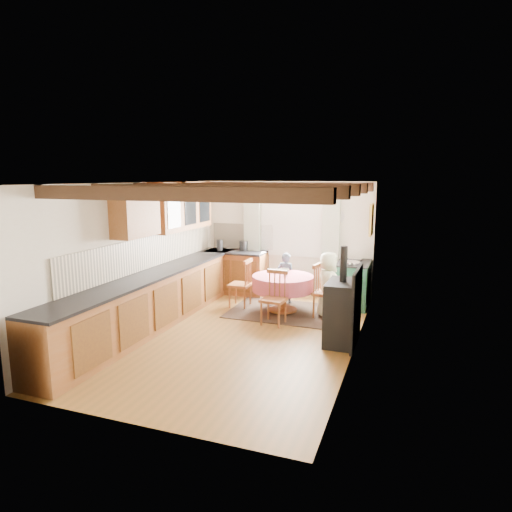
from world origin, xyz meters
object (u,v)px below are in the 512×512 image
at_px(cast_iron_stove, 342,295).
at_px(child_far, 286,278).
at_px(child_right, 328,285).
at_px(chair_left, 240,283).
at_px(aga_range, 353,283).
at_px(cup, 285,273).
at_px(chair_right, 326,291).
at_px(dining_table, 283,294).
at_px(chair_near, 274,298).

height_order(cast_iron_stove, child_far, cast_iron_stove).
height_order(child_far, child_right, child_right).
distance_m(chair_left, cast_iron_stove, 2.51).
height_order(aga_range, child_right, child_right).
relative_size(chair_left, aga_range, 0.98).
height_order(chair_left, cup, chair_left).
bearing_deg(chair_right, dining_table, 94.88).
distance_m(dining_table, chair_right, 0.84).
distance_m(chair_right, cast_iron_stove, 1.26).
relative_size(dining_table, cup, 10.20).
distance_m(chair_near, aga_range, 1.94).
bearing_deg(cup, cast_iron_stove, -45.22).
distance_m(aga_range, cast_iron_stove, 2.10).
bearing_deg(child_far, chair_near, 103.39).
height_order(child_far, cup, child_far).
height_order(cast_iron_stove, cup, cast_iron_stove).
bearing_deg(cup, chair_right, -7.65).
bearing_deg(chair_left, chair_right, 85.37).
bearing_deg(chair_right, cup, 92.84).
height_order(dining_table, aga_range, aga_range).
relative_size(aga_range, child_far, 0.94).
height_order(dining_table, cast_iron_stove, cast_iron_stove).
bearing_deg(child_far, cast_iron_stove, 133.89).
distance_m(cast_iron_stove, child_right, 1.30).
bearing_deg(cast_iron_stove, aga_range, 93.04).
xyz_separation_m(chair_right, cup, (-0.78, 0.11, 0.25)).
height_order(chair_left, child_far, child_far).
bearing_deg(cup, dining_table, -149.26).
relative_size(dining_table, aga_range, 1.18).
height_order(aga_range, cup, aga_range).
relative_size(dining_table, chair_left, 1.21).
height_order(chair_left, aga_range, chair_left).
bearing_deg(child_far, dining_table, 107.05).
bearing_deg(dining_table, child_far, 100.68).
relative_size(dining_table, chair_right, 1.17).
relative_size(child_far, cup, 9.13).
distance_m(chair_left, child_far, 0.94).
xyz_separation_m(cast_iron_stove, cup, (-1.24, 1.25, -0.01)).
bearing_deg(chair_left, child_far, 125.12).
height_order(chair_right, cast_iron_stove, cast_iron_stove).
distance_m(aga_range, cup, 1.43).
height_order(child_right, cup, child_right).
xyz_separation_m(chair_left, cup, (0.91, -0.02, 0.27)).
bearing_deg(chair_near, chair_right, 45.62).
bearing_deg(cup, child_right, -2.80).
bearing_deg(dining_table, aga_range, 35.85).
relative_size(cast_iron_stove, cup, 13.33).
bearing_deg(cup, child_far, 105.07).
xyz_separation_m(chair_right, child_far, (-0.93, 0.67, 0.02)).
relative_size(chair_left, chair_right, 0.97).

